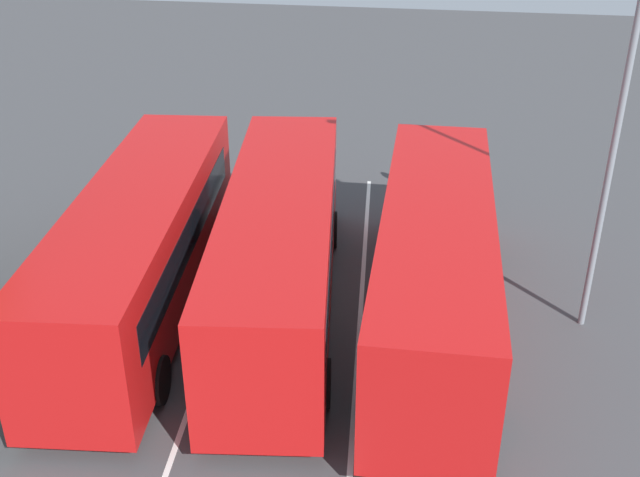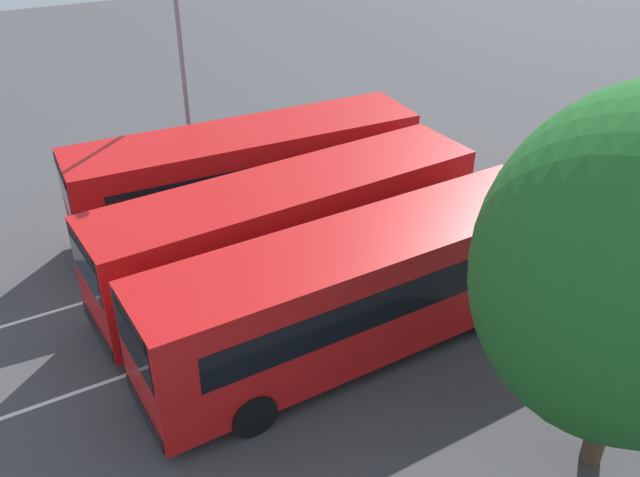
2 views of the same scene
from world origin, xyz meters
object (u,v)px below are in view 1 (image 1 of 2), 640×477
bus_far_left (435,263)px  bus_center_right (142,245)px  street_lamp (604,133)px  pedestrian (421,165)px  bus_center_left (280,248)px

bus_far_left → bus_center_right: (-0.23, 7.22, 0.00)m
bus_center_right → street_lamp: (1.02, -10.70, 3.18)m
pedestrian → street_lamp: (-7.33, -4.11, 4.01)m
bus_far_left → bus_center_left: bearing=86.8°
bus_center_right → bus_center_left: bearing=-88.6°
bus_far_left → bus_center_left: (0.18, 3.79, 0.00)m
bus_far_left → pedestrian: size_ratio=6.65×
bus_center_left → bus_center_right: 3.45m
bus_center_left → pedestrian: bus_center_left is taller
bus_center_right → pedestrian: 10.67m
bus_far_left → street_lamp: (0.79, -3.48, 3.18)m
street_lamp → pedestrian: bearing=-63.3°
bus_center_left → bus_center_right: same height
bus_far_left → bus_center_left: size_ratio=0.98×
pedestrian → bus_far_left: bearing=1.1°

